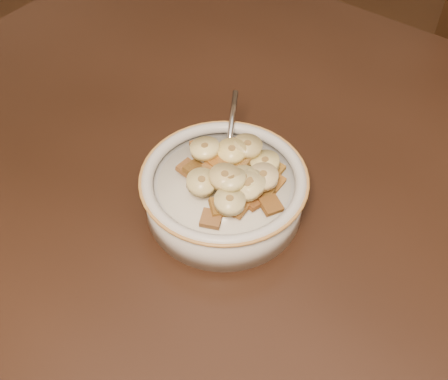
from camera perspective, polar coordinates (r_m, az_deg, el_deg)
The scene contains 42 objects.
table at distance 0.61m, azimuth 15.26°, elevation -9.60°, with size 1.40×0.90×0.04m, color black.
cereal_bowl at distance 0.61m, azimuth 0.00°, elevation -0.59°, with size 0.17×0.17×0.04m, color #BAB9B0.
milk at distance 0.60m, azimuth 0.00°, elevation 0.71°, with size 0.14×0.14×0.00m, color beige.
spoon at distance 0.61m, azimuth 0.28°, elevation 2.88°, with size 0.03×0.04×0.01m, color silver.
cereal_square_0 at distance 0.59m, azimuth 5.04°, elevation 0.88°, with size 0.02×0.02×0.01m, color #905D1B.
cereal_square_1 at distance 0.56m, azimuth 0.72°, elevation -1.66°, with size 0.02×0.02×0.01m, color brown.
cereal_square_2 at distance 0.58m, azimuth -0.67°, elevation 2.93°, with size 0.02×0.02×0.01m, color brown.
cereal_square_3 at distance 0.58m, azimuth 4.05°, elevation -0.28°, with size 0.02×0.02×0.01m, color brown.
cereal_square_4 at distance 0.58m, azimuth -0.69°, elevation 1.63°, with size 0.02×0.02×0.01m, color brown.
cereal_square_5 at distance 0.57m, azimuth 4.78°, elevation -1.53°, with size 0.02×0.02×0.01m, color brown.
cereal_square_6 at distance 0.58m, azimuth -0.99°, elevation 1.95°, with size 0.02×0.02×0.01m, color brown.
cereal_square_7 at distance 0.63m, azimuth -2.35°, elevation 4.43°, with size 0.02×0.02×0.01m, color brown.
cereal_square_8 at distance 0.56m, azimuth 1.30°, elevation -1.78°, with size 0.02×0.02×0.01m, color olive.
cereal_square_9 at distance 0.60m, azimuth -3.63°, elevation 2.19°, with size 0.02×0.02×0.01m, color brown.
cereal_square_10 at distance 0.61m, azimuth -0.92°, elevation 3.98°, with size 0.02×0.02×0.01m, color olive.
cereal_square_11 at distance 0.59m, azimuth 4.40°, elevation 0.80°, with size 0.02×0.02×0.01m, color brown.
cereal_square_12 at distance 0.61m, azimuth -1.23°, elevation 3.67°, with size 0.02×0.02×0.01m, color brown.
cereal_square_13 at distance 0.57m, azimuth 1.46°, elevation -0.24°, with size 0.02×0.02×0.01m, color brown.
cereal_square_14 at distance 0.59m, azimuth 1.50°, elevation 2.71°, with size 0.02×0.02×0.01m, color olive.
cereal_square_15 at distance 0.57m, azimuth 2.94°, elevation -1.02°, with size 0.02×0.02×0.01m, color brown.
cereal_square_16 at distance 0.60m, azimuth 1.86°, elevation 3.34°, with size 0.02×0.02×0.01m, color brown.
cereal_square_17 at distance 0.59m, azimuth -2.90°, elevation 2.13°, with size 0.02×0.02×0.01m, color brown.
cereal_square_18 at distance 0.60m, azimuth 0.68°, elevation 3.27°, with size 0.02×0.02×0.01m, color brown.
cereal_square_19 at distance 0.58m, azimuth -2.55°, elevation 0.82°, with size 0.02×0.02×0.01m, color brown.
cereal_square_20 at distance 0.55m, azimuth -1.32°, elevation -2.92°, with size 0.02×0.02×0.01m, color brown.
cereal_square_21 at distance 0.58m, azimuth -0.93°, elevation 2.40°, with size 0.02×0.02×0.01m, color brown.
cereal_square_22 at distance 0.56m, azimuth -0.38°, elevation -1.72°, with size 0.02×0.02×0.01m, color olive.
cereal_square_23 at distance 0.62m, azimuth 1.13°, elevation 4.29°, with size 0.02×0.02×0.01m, color brown.
cereal_square_24 at distance 0.57m, azimuth 2.95°, elevation 0.35°, with size 0.02×0.02×0.01m, color brown.
cereal_square_25 at distance 0.60m, azimuth 5.02°, elevation 2.12°, with size 0.02×0.02×0.01m, color #90601A.
banana_slice_0 at distance 0.59m, azimuth 0.79°, elevation 3.94°, with size 0.03×0.03×0.01m, color #FADA7B.
banana_slice_1 at distance 0.56m, azimuth 2.69°, elevation 0.67°, with size 0.03×0.03×0.01m, color #D2BC7C.
banana_slice_2 at distance 0.55m, azimuth 0.58°, elevation -1.15°, with size 0.03×0.03×0.01m, color #CBBC89.
banana_slice_3 at distance 0.59m, azimuth 4.17°, elevation 2.80°, with size 0.03×0.03×0.01m, color #EBDB87.
banana_slice_4 at distance 0.56m, azimuth 0.67°, elevation 1.06°, with size 0.03×0.03×0.01m, color #F5E78F.
banana_slice_5 at distance 0.57m, azimuth 4.00°, elevation 1.36°, with size 0.03×0.03×0.01m, color #D4C186.
banana_slice_6 at distance 0.56m, azimuth -2.28°, elevation 0.79°, with size 0.03×0.03×0.01m, color #CEB98A.
banana_slice_7 at distance 0.56m, azimuth 2.35°, elevation 0.38°, with size 0.03×0.03×0.01m, color beige.
banana_slice_8 at distance 0.60m, azimuth 2.42°, elevation 4.47°, with size 0.03×0.03×0.01m, color #CFBC6E.
banana_slice_9 at distance 0.56m, azimuth 1.95°, elevation 1.06°, with size 0.03×0.03×0.01m, color #DBCC73.
banana_slice_10 at distance 0.56m, azimuth 0.08°, elevation 1.33°, with size 0.03×0.03×0.01m, color tan.
banana_slice_11 at distance 0.59m, azimuth -1.96°, elevation 4.22°, with size 0.03×0.03×0.01m, color #FEE99A.
Camera 1 is at (0.06, -0.34, 1.23)m, focal length 45.00 mm.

